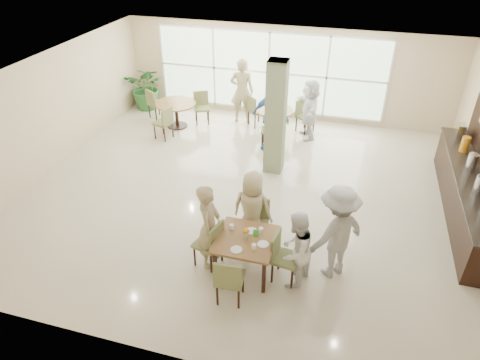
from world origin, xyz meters
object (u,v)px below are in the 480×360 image
(adult_a, at_px, (271,117))
(adult_b, at_px, (310,109))
(teen_left, at_px, (209,226))
(teen_right, at_px, (295,250))
(teen_far, at_px, (252,209))
(potted_plant, at_px, (147,87))
(round_table_left, at_px, (176,108))
(round_table_right, at_px, (275,116))
(teen_standing, at_px, (337,232))
(main_table, at_px, (246,242))
(buffet_counter, at_px, (466,191))
(adult_standing, at_px, (242,91))

(adult_a, bearing_deg, adult_b, 66.11)
(teen_left, bearing_deg, teen_right, -98.10)
(teen_left, height_order, teen_far, teen_left)
(potted_plant, bearing_deg, round_table_left, -35.97)
(potted_plant, distance_m, teen_left, 7.74)
(potted_plant, bearing_deg, teen_right, -47.46)
(round_table_right, height_order, teen_left, teen_left)
(teen_left, relative_size, adult_a, 0.91)
(teen_standing, relative_size, adult_a, 0.99)
(main_table, relative_size, teen_right, 0.70)
(teen_left, bearing_deg, teen_standing, -85.82)
(teen_left, relative_size, teen_right, 1.14)
(adult_a, xyz_separation_m, adult_b, (0.90, 1.00, -0.07))
(buffet_counter, xyz_separation_m, potted_plant, (-9.09, 3.45, 0.17))
(teen_left, relative_size, teen_standing, 0.92)
(round_table_left, height_order, round_table_right, same)
(teen_right, height_order, teen_standing, teen_standing)
(potted_plant, relative_size, adult_a, 0.78)
(potted_plant, distance_m, adult_standing, 3.26)
(potted_plant, height_order, teen_right, teen_right)
(teen_standing, distance_m, adult_standing, 6.72)
(round_table_right, bearing_deg, main_table, -83.32)
(teen_standing, xyz_separation_m, adult_b, (-1.21, 5.34, -0.06))
(teen_standing, bearing_deg, adult_a, -109.70)
(buffet_counter, height_order, teen_standing, buffet_counter)
(main_table, bearing_deg, teen_standing, 14.58)
(adult_standing, bearing_deg, buffet_counter, 143.92)
(potted_plant, xyz_separation_m, teen_far, (4.97, -5.63, 0.08))
(teen_left, height_order, adult_b, adult_b)
(teen_standing, xyz_separation_m, adult_standing, (-3.32, 5.84, 0.08))
(round_table_right, relative_size, adult_a, 0.57)
(adult_a, bearing_deg, round_table_right, 111.82)
(round_table_left, distance_m, buffet_counter, 8.01)
(teen_left, height_order, adult_a, adult_a)
(adult_b, bearing_deg, adult_a, -60.98)
(round_table_left, xyz_separation_m, adult_a, (3.01, -0.64, 0.33))
(round_table_left, relative_size, teen_standing, 0.66)
(teen_right, relative_size, adult_b, 0.86)
(adult_a, relative_size, adult_b, 1.08)
(teen_left, xyz_separation_m, teen_far, (0.60, 0.75, -0.04))
(round_table_right, xyz_separation_m, teen_far, (0.57, -4.86, 0.23))
(teen_left, bearing_deg, adult_a, -5.92)
(round_table_left, relative_size, teen_right, 0.81)
(teen_far, bearing_deg, main_table, 101.04)
(teen_standing, bearing_deg, round_table_left, -89.87)
(buffet_counter, relative_size, adult_standing, 2.38)
(teen_left, bearing_deg, buffet_counter, -63.07)
(round_table_left, bearing_deg, adult_standing, 25.57)
(buffet_counter, height_order, potted_plant, buffet_counter)
(main_table, bearing_deg, teen_left, 176.64)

